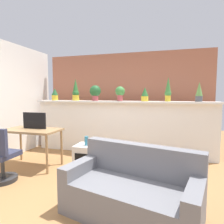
{
  "coord_description": "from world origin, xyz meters",
  "views": [
    {
      "loc": [
        1.09,
        -2.44,
        1.43
      ],
      "look_at": [
        0.0,
        1.31,
        1.08
      ],
      "focal_mm": 31.05,
      "sensor_mm": 36.0,
      "label": 1
    }
  ],
  "objects_px": {
    "potted_plant_5": "(168,90)",
    "potted_plant_4": "(145,94)",
    "potted_plant_3": "(120,92)",
    "potted_plant_0": "(55,94)",
    "tv_monitor": "(34,120)",
    "office_chair": "(0,159)",
    "vase_on_shelf": "(86,141)",
    "couch": "(132,192)",
    "potted_plant_1": "(76,91)",
    "side_cube_shelf": "(87,158)",
    "potted_plant_6": "(199,92)",
    "desk": "(32,133)",
    "potted_plant_2": "(95,92)"
  },
  "relations": [
    {
      "from": "office_chair",
      "to": "side_cube_shelf",
      "type": "xyz_separation_m",
      "value": [
        1.15,
        0.83,
        -0.14
      ]
    },
    {
      "from": "potted_plant_1",
      "to": "desk",
      "type": "bearing_deg",
      "value": -105.81
    },
    {
      "from": "potted_plant_1",
      "to": "office_chair",
      "type": "xyz_separation_m",
      "value": [
        -0.36,
        -1.99,
        -1.13
      ]
    },
    {
      "from": "potted_plant_0",
      "to": "potted_plant_5",
      "type": "height_order",
      "value": "potted_plant_5"
    },
    {
      "from": "potted_plant_0",
      "to": "desk",
      "type": "xyz_separation_m",
      "value": [
        0.25,
        -1.23,
        -0.77
      ]
    },
    {
      "from": "side_cube_shelf",
      "to": "office_chair",
      "type": "bearing_deg",
      "value": -144.06
    },
    {
      "from": "desk",
      "to": "office_chair",
      "type": "distance_m",
      "value": 0.81
    },
    {
      "from": "office_chair",
      "to": "vase_on_shelf",
      "type": "relative_size",
      "value": 5.43
    },
    {
      "from": "potted_plant_1",
      "to": "desk",
      "type": "distance_m",
      "value": 1.53
    },
    {
      "from": "potted_plant_3",
      "to": "potted_plant_5",
      "type": "relative_size",
      "value": 0.64
    },
    {
      "from": "potted_plant_0",
      "to": "potted_plant_1",
      "type": "xyz_separation_m",
      "value": [
        0.6,
        -0.01,
        0.08
      ]
    },
    {
      "from": "vase_on_shelf",
      "to": "potted_plant_5",
      "type": "bearing_deg",
      "value": 40.0
    },
    {
      "from": "potted_plant_0",
      "to": "office_chair",
      "type": "bearing_deg",
      "value": -83.35
    },
    {
      "from": "potted_plant_3",
      "to": "potted_plant_4",
      "type": "xyz_separation_m",
      "value": [
        0.57,
        -0.0,
        -0.04
      ]
    },
    {
      "from": "desk",
      "to": "vase_on_shelf",
      "type": "distance_m",
      "value": 1.15
    },
    {
      "from": "potted_plant_1",
      "to": "potted_plant_6",
      "type": "height_order",
      "value": "potted_plant_1"
    },
    {
      "from": "potted_plant_4",
      "to": "potted_plant_6",
      "type": "xyz_separation_m",
      "value": [
        1.13,
        0.03,
        0.05
      ]
    },
    {
      "from": "potted_plant_5",
      "to": "vase_on_shelf",
      "type": "bearing_deg",
      "value": -140.0
    },
    {
      "from": "potted_plant_0",
      "to": "tv_monitor",
      "type": "relative_size",
      "value": 0.61
    },
    {
      "from": "potted_plant_3",
      "to": "side_cube_shelf",
      "type": "height_order",
      "value": "potted_plant_3"
    },
    {
      "from": "potted_plant_0",
      "to": "potted_plant_5",
      "type": "relative_size",
      "value": 0.59
    },
    {
      "from": "potted_plant_2",
      "to": "tv_monitor",
      "type": "height_order",
      "value": "potted_plant_2"
    },
    {
      "from": "potted_plant_4",
      "to": "tv_monitor",
      "type": "height_order",
      "value": "potted_plant_4"
    },
    {
      "from": "potted_plant_0",
      "to": "potted_plant_4",
      "type": "distance_m",
      "value": 2.31
    },
    {
      "from": "potted_plant_3",
      "to": "office_chair",
      "type": "distance_m",
      "value": 2.72
    },
    {
      "from": "potted_plant_1",
      "to": "side_cube_shelf",
      "type": "bearing_deg",
      "value": -55.93
    },
    {
      "from": "potted_plant_1",
      "to": "couch",
      "type": "xyz_separation_m",
      "value": [
        1.83,
        -2.23,
        -1.23
      ]
    },
    {
      "from": "potted_plant_1",
      "to": "tv_monitor",
      "type": "distance_m",
      "value": 1.34
    },
    {
      "from": "potted_plant_0",
      "to": "tv_monitor",
      "type": "bearing_deg",
      "value": -77.58
    },
    {
      "from": "desk",
      "to": "vase_on_shelf",
      "type": "relative_size",
      "value": 6.56
    },
    {
      "from": "potted_plant_0",
      "to": "potted_plant_4",
      "type": "bearing_deg",
      "value": -0.28
    },
    {
      "from": "potted_plant_3",
      "to": "potted_plant_6",
      "type": "height_order",
      "value": "potted_plant_6"
    },
    {
      "from": "potted_plant_2",
      "to": "desk",
      "type": "relative_size",
      "value": 0.34
    },
    {
      "from": "potted_plant_4",
      "to": "potted_plant_6",
      "type": "bearing_deg",
      "value": 1.35
    },
    {
      "from": "potted_plant_5",
      "to": "potted_plant_4",
      "type": "bearing_deg",
      "value": -179.8
    },
    {
      "from": "desk",
      "to": "office_chair",
      "type": "bearing_deg",
      "value": -91.28
    },
    {
      "from": "side_cube_shelf",
      "to": "potted_plant_4",
      "type": "bearing_deg",
      "value": 51.22
    },
    {
      "from": "tv_monitor",
      "to": "potted_plant_6",
      "type": "bearing_deg",
      "value": 20.18
    },
    {
      "from": "potted_plant_5",
      "to": "potted_plant_6",
      "type": "bearing_deg",
      "value": 2.26
    },
    {
      "from": "couch",
      "to": "potted_plant_0",
      "type": "bearing_deg",
      "value": 137.37
    },
    {
      "from": "desk",
      "to": "side_cube_shelf",
      "type": "distance_m",
      "value": 1.21
    },
    {
      "from": "potted_plant_3",
      "to": "potted_plant_5",
      "type": "bearing_deg",
      "value": -0.05
    },
    {
      "from": "potted_plant_1",
      "to": "side_cube_shelf",
      "type": "relative_size",
      "value": 1.08
    },
    {
      "from": "potted_plant_6",
      "to": "office_chair",
      "type": "bearing_deg",
      "value": -147.84
    },
    {
      "from": "potted_plant_5",
      "to": "office_chair",
      "type": "bearing_deg",
      "value": -142.32
    },
    {
      "from": "potted_plant_3",
      "to": "potted_plant_4",
      "type": "height_order",
      "value": "potted_plant_3"
    },
    {
      "from": "potted_plant_3",
      "to": "side_cube_shelf",
      "type": "relative_size",
      "value": 0.68
    },
    {
      "from": "potted_plant_5",
      "to": "vase_on_shelf",
      "type": "distance_m",
      "value": 2.07
    },
    {
      "from": "office_chair",
      "to": "tv_monitor",
      "type": "bearing_deg",
      "value": 88.58
    },
    {
      "from": "potted_plant_3",
      "to": "tv_monitor",
      "type": "relative_size",
      "value": 0.67
    }
  ]
}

